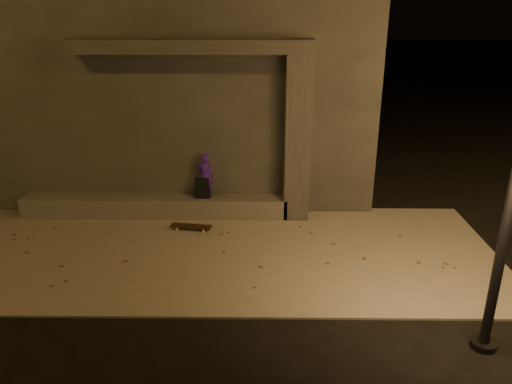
{
  "coord_description": "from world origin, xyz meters",
  "views": [
    {
      "loc": [
        0.92,
        -6.74,
        4.63
      ],
      "look_at": [
        0.82,
        2.0,
        1.29
      ],
      "focal_mm": 35.0,
      "sensor_mm": 36.0,
      "label": 1
    }
  ],
  "objects_px": {
    "column": "(297,139)",
    "backpack": "(203,190)",
    "skateboarder": "(205,176)",
    "skateboard": "(191,226)"
  },
  "relations": [
    {
      "from": "skateboarder",
      "to": "backpack",
      "type": "xyz_separation_m",
      "value": [
        -0.07,
        -0.0,
        -0.34
      ]
    },
    {
      "from": "skateboard",
      "to": "column",
      "type": "bearing_deg",
      "value": 27.72
    },
    {
      "from": "skateboarder",
      "to": "column",
      "type": "bearing_deg",
      "value": -168.34
    },
    {
      "from": "skateboarder",
      "to": "backpack",
      "type": "relative_size",
      "value": 2.06
    },
    {
      "from": "column",
      "to": "backpack",
      "type": "relative_size",
      "value": 7.3
    },
    {
      "from": "backpack",
      "to": "column",
      "type": "bearing_deg",
      "value": 3.13
    },
    {
      "from": "column",
      "to": "skateboarder",
      "type": "distance_m",
      "value": 2.19
    },
    {
      "from": "column",
      "to": "skateboard",
      "type": "relative_size",
      "value": 4.0
    },
    {
      "from": "column",
      "to": "backpack",
      "type": "xyz_separation_m",
      "value": [
        -2.1,
        -0.0,
        -1.18
      ]
    },
    {
      "from": "column",
      "to": "skateboarder",
      "type": "height_order",
      "value": "column"
    }
  ]
}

